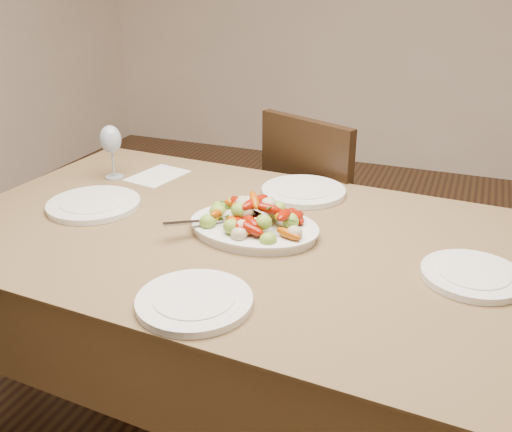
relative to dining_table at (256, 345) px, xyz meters
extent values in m
cube|color=brown|center=(0.00, 0.00, 0.00)|extent=(1.90, 1.15, 0.76)
ellipsoid|color=white|center=(-0.01, 0.02, 0.39)|extent=(0.39, 0.30, 0.02)
cylinder|color=white|center=(-0.56, 0.00, 0.39)|extent=(0.29, 0.29, 0.02)
cylinder|color=white|center=(0.58, -0.03, 0.39)|extent=(0.25, 0.25, 0.02)
cylinder|color=white|center=(0.03, 0.36, 0.39)|extent=(0.28, 0.28, 0.02)
cylinder|color=white|center=(0.00, -0.39, 0.39)|extent=(0.27, 0.27, 0.02)
cube|color=silver|center=(-0.52, 0.33, 0.38)|extent=(0.19, 0.23, 0.00)
camera|label=1|loc=(0.54, -1.36, 1.09)|focal=40.00mm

